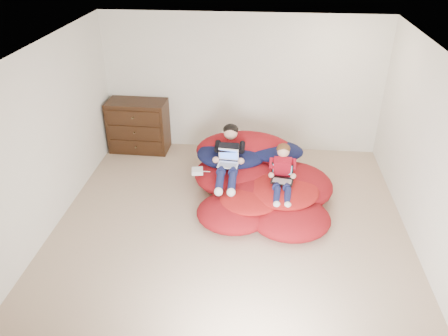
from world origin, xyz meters
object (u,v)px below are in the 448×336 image
younger_boy (283,171)px  laptop_white (228,160)px  dresser (139,126)px  older_boy (229,155)px  laptop_black (282,176)px  beanbag_pile (258,180)px

younger_boy → laptop_white: 0.86m
dresser → laptop_white: 2.30m
laptop_white → older_boy: bearing=90.0°
laptop_white → laptop_black: (0.82, -0.26, -0.08)m
laptop_white → younger_boy: bearing=-16.4°
dresser → beanbag_pile: bearing=-31.1°
older_boy → laptop_black: 0.91m
dresser → laptop_black: size_ratio=3.09×
laptop_white → laptop_black: 0.86m
younger_boy → laptop_black: younger_boy is taller
beanbag_pile → younger_boy: bearing=-40.0°
dresser → beanbag_pile: (2.26, -1.37, -0.22)m
beanbag_pile → laptop_white: size_ratio=7.07×
dresser → younger_boy: (2.62, -1.67, 0.13)m
dresser → laptop_white: dresser is taller
laptop_black → beanbag_pile: bearing=138.4°
younger_boy → laptop_white: younger_boy is taller
dresser → younger_boy: size_ratio=1.27×
laptop_white → dresser: bearing=141.6°
dresser → laptop_white: bearing=-38.4°
dresser → older_boy: size_ratio=0.90×
younger_boy → beanbag_pile: bearing=140.0°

